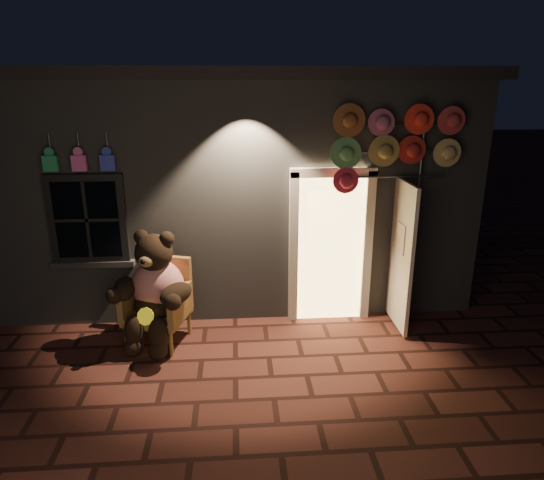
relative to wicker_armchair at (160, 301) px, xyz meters
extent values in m
plane|color=#5A2B22|center=(0.97, -1.01, -0.55)|extent=(60.00, 60.00, 0.00)
cube|color=slate|center=(0.97, 2.99, 1.10)|extent=(7.00, 5.00, 3.30)
cube|color=black|center=(0.97, 2.99, 2.83)|extent=(7.30, 5.30, 0.16)
cube|color=black|center=(-0.93, 0.45, 1.00)|extent=(1.00, 0.10, 1.20)
cube|color=black|center=(-0.93, 0.42, 1.00)|extent=(0.82, 0.06, 1.02)
cube|color=slate|center=(-0.93, 0.45, 0.37)|extent=(1.10, 0.14, 0.08)
cube|color=#FFCE72|center=(2.32, 0.47, 0.50)|extent=(0.92, 0.10, 2.10)
cube|color=beige|center=(1.80, 0.43, 0.50)|extent=(0.12, 0.12, 2.20)
cube|color=beige|center=(2.84, 0.43, 0.50)|extent=(0.12, 0.12, 2.20)
cube|color=beige|center=(2.32, 0.43, 1.58)|extent=(1.16, 0.12, 0.12)
cube|color=beige|center=(3.22, 0.09, 0.50)|extent=(0.05, 0.80, 2.00)
cube|color=#289657|center=(-1.28, 0.37, 1.75)|extent=(0.18, 0.07, 0.20)
cylinder|color=#59595E|center=(-1.28, 0.43, 2.00)|extent=(0.02, 0.02, 0.25)
cube|color=#E15DB2|center=(-0.93, 0.37, 1.75)|extent=(0.18, 0.07, 0.20)
cylinder|color=#59595E|center=(-0.93, 0.43, 2.00)|extent=(0.02, 0.02, 0.25)
cube|color=#303DA9|center=(-0.58, 0.37, 1.75)|extent=(0.18, 0.07, 0.20)
cylinder|color=#59595E|center=(-0.58, 0.43, 2.00)|extent=(0.02, 0.02, 0.25)
cube|color=#B28045|center=(-0.03, -0.09, -0.17)|extent=(0.89, 0.86, 0.10)
cube|color=#B28045|center=(0.07, 0.21, 0.19)|extent=(0.71, 0.30, 0.72)
cube|color=#B28045|center=(-0.36, 0.00, 0.04)|extent=(0.27, 0.61, 0.41)
cube|color=#B28045|center=(0.29, -0.21, 0.04)|extent=(0.27, 0.61, 0.41)
cylinder|color=#B28045|center=(-0.41, -0.26, -0.38)|extent=(0.05, 0.05, 0.33)
cylinder|color=#B28045|center=(0.18, -0.45, -0.38)|extent=(0.05, 0.05, 0.33)
cylinder|color=#B28045|center=(-0.23, 0.28, -0.38)|extent=(0.05, 0.05, 0.33)
cylinder|color=#B28045|center=(0.35, 0.09, -0.38)|extent=(0.05, 0.05, 0.33)
ellipsoid|color=red|center=(0.00, -0.04, 0.22)|extent=(0.83, 0.74, 0.73)
ellipsoid|color=black|center=(-0.02, -0.12, 0.01)|extent=(0.69, 0.64, 0.34)
sphere|color=black|center=(-0.01, -0.09, 0.70)|extent=(0.59, 0.59, 0.47)
sphere|color=black|center=(-0.17, -0.01, 0.88)|extent=(0.18, 0.18, 0.18)
sphere|color=black|center=(0.16, -0.11, 0.88)|extent=(0.18, 0.18, 0.18)
ellipsoid|color=olive|center=(-0.08, -0.29, 0.66)|extent=(0.21, 0.18, 0.15)
ellipsoid|color=black|center=(-0.40, -0.15, 0.25)|extent=(0.28, 0.49, 0.27)
ellipsoid|color=black|center=(0.27, -0.36, 0.25)|extent=(0.50, 0.54, 0.27)
ellipsoid|color=black|center=(-0.27, -0.36, -0.24)|extent=(0.27, 0.27, 0.45)
ellipsoid|color=black|center=(0.04, -0.46, -0.24)|extent=(0.27, 0.27, 0.45)
sphere|color=black|center=(-0.29, -0.42, -0.42)|extent=(0.25, 0.25, 0.25)
sphere|color=black|center=(0.02, -0.52, -0.42)|extent=(0.25, 0.25, 0.25)
cylinder|color=yellow|center=(-0.12, -0.41, -0.01)|extent=(0.24, 0.16, 0.22)
cylinder|color=#59595E|center=(3.48, 0.37, 0.93)|extent=(0.04, 0.04, 2.95)
cylinder|color=#59595E|center=(3.15, 0.35, 2.18)|extent=(1.31, 0.03, 0.03)
cylinder|color=#59595E|center=(3.15, 0.35, 1.86)|extent=(1.31, 0.03, 0.03)
cylinder|color=#59595E|center=(3.15, 0.35, 1.53)|extent=(1.31, 0.03, 0.03)
cylinder|color=brown|center=(2.47, 0.29, 2.24)|extent=(0.37, 0.11, 0.37)
cylinder|color=#BB5A79|center=(2.91, 0.26, 2.24)|extent=(0.37, 0.11, 0.37)
cylinder|color=#FF3625|center=(3.35, 0.23, 2.24)|extent=(0.37, 0.11, 0.37)
cylinder|color=#CB403E|center=(3.78, 0.29, 2.24)|extent=(0.37, 0.11, 0.37)
cylinder|color=#5D9C58|center=(2.47, 0.26, 1.86)|extent=(0.37, 0.11, 0.37)
cylinder|color=#A08442|center=(2.91, 0.23, 1.86)|extent=(0.37, 0.11, 0.37)
cylinder|color=red|center=(3.35, 0.29, 1.86)|extent=(0.37, 0.11, 0.37)
cylinder|color=#E0BE6C|center=(3.78, 0.26, 1.86)|extent=(0.37, 0.11, 0.37)
cylinder|color=#B9273D|center=(2.47, 0.23, 1.47)|extent=(0.37, 0.11, 0.37)
camera|label=1|loc=(1.03, -5.86, 2.71)|focal=32.00mm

